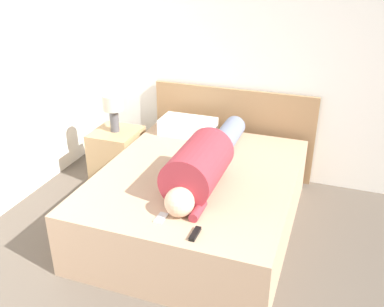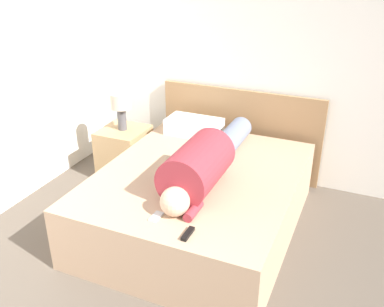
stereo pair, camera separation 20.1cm
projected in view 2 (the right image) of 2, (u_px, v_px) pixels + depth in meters
wall_back at (266, 57)px, 4.25m from camera, size 5.22×0.06×2.60m
bed at (199, 200)px, 3.77m from camera, size 1.63×2.01×0.54m
headboard at (239, 133)px, 4.62m from camera, size 1.75×0.04×0.96m
nightstand at (124, 152)px, 4.65m from camera, size 0.47×0.49×0.54m
table_lamp at (121, 105)px, 4.42m from camera, size 0.21×0.21×0.40m
person_lying at (204, 162)px, 3.46m from camera, size 0.40×1.66×0.40m
pillow_near_headboard at (194, 127)px, 4.40m from camera, size 0.56×0.31×0.16m
tv_remote at (188, 234)px, 2.85m from camera, size 0.04×0.15×0.02m
cell_phone at (156, 217)px, 3.05m from camera, size 0.06×0.13×0.01m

